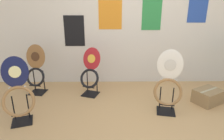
{
  "coord_description": "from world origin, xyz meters",
  "views": [
    {
      "loc": [
        -0.46,
        -2.1,
        1.66
      ],
      "look_at": [
        -0.43,
        1.09,
        0.55
      ],
      "focal_mm": 32.0,
      "sensor_mm": 36.0,
      "label": 1
    }
  ],
  "objects_px": {
    "toilet_seat_display_crimson_swirl": "(90,73)",
    "toilet_seat_display_navy_moon": "(18,96)",
    "storage_box": "(208,96)",
    "toilet_seat_display_woodgrain": "(36,70)",
    "toilet_seat_display_white_plain": "(168,85)"
  },
  "relations": [
    {
      "from": "toilet_seat_display_crimson_swirl",
      "to": "toilet_seat_display_white_plain",
      "type": "height_order",
      "value": "toilet_seat_display_white_plain"
    },
    {
      "from": "toilet_seat_display_crimson_swirl",
      "to": "toilet_seat_display_navy_moon",
      "type": "distance_m",
      "value": 1.29
    },
    {
      "from": "toilet_seat_display_woodgrain",
      "to": "toilet_seat_display_white_plain",
      "type": "xyz_separation_m",
      "value": [
        2.25,
        -0.74,
        0.02
      ]
    },
    {
      "from": "toilet_seat_display_white_plain",
      "to": "toilet_seat_display_woodgrain",
      "type": "bearing_deg",
      "value": 161.82
    },
    {
      "from": "toilet_seat_display_crimson_swirl",
      "to": "toilet_seat_display_white_plain",
      "type": "distance_m",
      "value": 1.4
    },
    {
      "from": "toilet_seat_display_woodgrain",
      "to": "storage_box",
      "type": "height_order",
      "value": "toilet_seat_display_woodgrain"
    },
    {
      "from": "toilet_seat_display_crimson_swirl",
      "to": "storage_box",
      "type": "relative_size",
      "value": 1.58
    },
    {
      "from": "storage_box",
      "to": "toilet_seat_display_navy_moon",
      "type": "bearing_deg",
      "value": -169.7
    },
    {
      "from": "toilet_seat_display_navy_moon",
      "to": "toilet_seat_display_white_plain",
      "type": "bearing_deg",
      "value": 6.51
    },
    {
      "from": "toilet_seat_display_crimson_swirl",
      "to": "toilet_seat_display_woodgrain",
      "type": "bearing_deg",
      "value": 175.31
    },
    {
      "from": "toilet_seat_display_crimson_swirl",
      "to": "toilet_seat_display_white_plain",
      "type": "bearing_deg",
      "value": -27.94
    },
    {
      "from": "toilet_seat_display_woodgrain",
      "to": "toilet_seat_display_navy_moon",
      "type": "height_order",
      "value": "toilet_seat_display_navy_moon"
    },
    {
      "from": "toilet_seat_display_crimson_swirl",
      "to": "toilet_seat_display_white_plain",
      "type": "relative_size",
      "value": 0.86
    },
    {
      "from": "toilet_seat_display_crimson_swirl",
      "to": "storage_box",
      "type": "distance_m",
      "value": 2.08
    },
    {
      "from": "toilet_seat_display_crimson_swirl",
      "to": "toilet_seat_display_navy_moon",
      "type": "bearing_deg",
      "value": -135.52
    }
  ]
}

